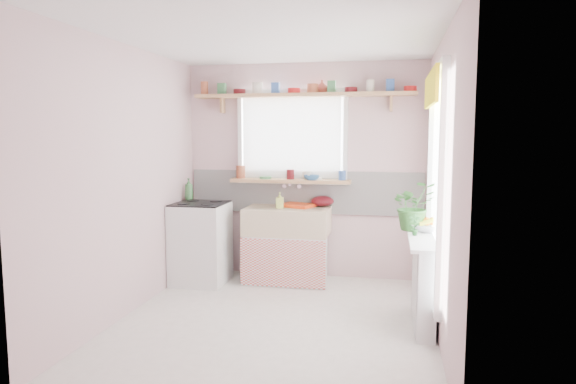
# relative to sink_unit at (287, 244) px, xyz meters

# --- Properties ---
(room) EXTENTS (3.20, 3.20, 3.20)m
(room) POSITION_rel_sink_unit_xyz_m (0.81, -0.43, 0.94)
(room) COLOR white
(room) RESTS_ON ground
(sink_unit) EXTENTS (0.95, 0.65, 1.11)m
(sink_unit) POSITION_rel_sink_unit_xyz_m (0.00, 0.00, 0.00)
(sink_unit) COLOR white
(sink_unit) RESTS_ON ground
(cooker) EXTENTS (0.58, 0.58, 0.93)m
(cooker) POSITION_rel_sink_unit_xyz_m (-0.95, -0.24, 0.03)
(cooker) COLOR white
(cooker) RESTS_ON ground
(radiator_ledge) EXTENTS (0.22, 0.95, 0.78)m
(radiator_ledge) POSITION_rel_sink_unit_xyz_m (1.45, -1.09, -0.03)
(radiator_ledge) COLOR white
(radiator_ledge) RESTS_ON ground
(windowsill) EXTENTS (1.40, 0.22, 0.04)m
(windowsill) POSITION_rel_sink_unit_xyz_m (-0.00, 0.19, 0.71)
(windowsill) COLOR tan
(windowsill) RESTS_ON room
(pine_shelf) EXTENTS (2.52, 0.24, 0.04)m
(pine_shelf) POSITION_rel_sink_unit_xyz_m (0.15, 0.18, 1.69)
(pine_shelf) COLOR tan
(pine_shelf) RESTS_ON room
(shelf_crockery) EXTENTS (2.47, 0.11, 0.12)m
(shelf_crockery) POSITION_rel_sink_unit_xyz_m (0.11, 0.18, 1.76)
(shelf_crockery) COLOR #A55133
(shelf_crockery) RESTS_ON pine_shelf
(sill_crockery) EXTENTS (1.35, 0.11, 0.12)m
(sill_crockery) POSITION_rel_sink_unit_xyz_m (-0.00, 0.19, 0.78)
(sill_crockery) COLOR #A55133
(sill_crockery) RESTS_ON windowsill
(dish_tray) EXTENTS (0.43, 0.38, 0.04)m
(dish_tray) POSITION_rel_sink_unit_xyz_m (0.10, 0.10, 0.44)
(dish_tray) COLOR #FA4816
(dish_tray) RESTS_ON sink_unit
(colander) EXTENTS (0.30, 0.30, 0.12)m
(colander) POSITION_rel_sink_unit_xyz_m (0.37, 0.21, 0.48)
(colander) COLOR #500D15
(colander) RESTS_ON sink_unit
(jade_plant) EXTENTS (0.53, 0.50, 0.47)m
(jade_plant) POSITION_rel_sink_unit_xyz_m (1.36, -0.69, 0.58)
(jade_plant) COLOR #316C2B
(jade_plant) RESTS_ON radiator_ledge
(fruit_bowl) EXTENTS (0.39, 0.39, 0.07)m
(fruit_bowl) POSITION_rel_sink_unit_xyz_m (1.48, -0.74, 0.38)
(fruit_bowl) COLOR silver
(fruit_bowl) RESTS_ON radiator_ledge
(herb_pot) EXTENTS (0.11, 0.07, 0.19)m
(herb_pot) POSITION_rel_sink_unit_xyz_m (1.36, -0.97, 0.44)
(herb_pot) COLOR #266028
(herb_pot) RESTS_ON radiator_ledge
(soap_bottle_sink) EXTENTS (0.09, 0.09, 0.18)m
(soap_bottle_sink) POSITION_rel_sink_unit_xyz_m (-0.08, -0.04, 0.51)
(soap_bottle_sink) COLOR #C4D65F
(soap_bottle_sink) RESTS_ON sink_unit
(sill_cup) EXTENTS (0.13, 0.13, 0.09)m
(sill_cup) POSITION_rel_sink_unit_xyz_m (0.19, 0.25, 0.77)
(sill_cup) COLOR beige
(sill_cup) RESTS_ON windowsill
(sill_bowl) EXTENTS (0.23, 0.23, 0.06)m
(sill_bowl) POSITION_rel_sink_unit_xyz_m (0.26, 0.13, 0.76)
(sill_bowl) COLOR #30649C
(sill_bowl) RESTS_ON windowsill
(shelf_vase) EXTENTS (0.18, 0.18, 0.15)m
(shelf_vase) POSITION_rel_sink_unit_xyz_m (0.36, 0.24, 1.78)
(shelf_vase) COLOR #AB4234
(shelf_vase) RESTS_ON pine_shelf
(cooker_bottle) EXTENTS (0.11, 0.11, 0.25)m
(cooker_bottle) POSITION_rel_sink_unit_xyz_m (-1.17, -0.02, 0.61)
(cooker_bottle) COLOR #3F7F43
(cooker_bottle) RESTS_ON cooker
(fruit) EXTENTS (0.20, 0.14, 0.10)m
(fruit) POSITION_rel_sink_unit_xyz_m (1.49, -0.74, 0.44)
(fruit) COLOR orange
(fruit) RESTS_ON fruit_bowl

